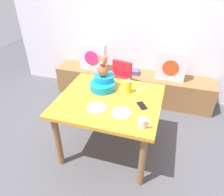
# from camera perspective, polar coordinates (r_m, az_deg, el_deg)

# --- Properties ---
(ground_plane) EXTENTS (8.00, 8.00, 0.00)m
(ground_plane) POSITION_cam_1_polar(r_m,az_deg,el_deg) (2.79, -0.62, -13.07)
(ground_plane) COLOR #4C4C51
(back_wall) EXTENTS (4.40, 0.10, 2.60)m
(back_wall) POSITION_cam_1_polar(r_m,az_deg,el_deg) (3.47, 7.39, 21.10)
(back_wall) COLOR silver
(back_wall) RESTS_ON ground_plane
(window_bench) EXTENTS (2.60, 0.44, 0.46)m
(window_bench) POSITION_cam_1_polar(r_m,az_deg,el_deg) (3.60, 5.37, 3.39)
(window_bench) COLOR olive
(window_bench) RESTS_ON ground_plane
(pillow_floral_left) EXTENTS (0.44, 0.15, 0.44)m
(pillow_floral_left) POSITION_cam_1_polar(r_m,az_deg,el_deg) (3.57, -5.14, 11.12)
(pillow_floral_left) COLOR silver
(pillow_floral_left) RESTS_ON window_bench
(pillow_floral_right) EXTENTS (0.44, 0.15, 0.44)m
(pillow_floral_right) POSITION_cam_1_polar(r_m,az_deg,el_deg) (3.33, 15.66, 8.36)
(pillow_floral_right) COLOR silver
(pillow_floral_right) RESTS_ON window_bench
(book_stack) EXTENTS (0.20, 0.14, 0.06)m
(book_stack) POSITION_cam_1_polar(r_m,az_deg,el_deg) (3.48, 5.77, 7.11)
(book_stack) COLOR #534C88
(book_stack) RESTS_ON window_bench
(dining_table) EXTENTS (1.12, 0.99, 0.74)m
(dining_table) POSITION_cam_1_polar(r_m,az_deg,el_deg) (2.37, -0.71, -2.44)
(dining_table) COLOR orange
(dining_table) RESTS_ON ground_plane
(highchair) EXTENTS (0.38, 0.49, 0.79)m
(highchair) POSITION_cam_1_polar(r_m,az_deg,el_deg) (3.11, 1.69, 4.57)
(highchair) COLOR red
(highchair) RESTS_ON ground_plane
(infant_seat_teal) EXTENTS (0.30, 0.33, 0.16)m
(infant_seat_teal) POSITION_cam_1_polar(r_m,az_deg,el_deg) (2.47, -2.41, 4.09)
(infant_seat_teal) COLOR #128CC2
(infant_seat_teal) RESTS_ON dining_table
(teddy_bear) EXTENTS (0.13, 0.12, 0.25)m
(teddy_bear) POSITION_cam_1_polar(r_m,az_deg,el_deg) (2.38, -2.53, 8.43)
(teddy_bear) COLOR #A95B3E
(teddy_bear) RESTS_ON infant_seat_teal
(ketchup_bottle) EXTENTS (0.07, 0.07, 0.18)m
(ketchup_bottle) POSITION_cam_1_polar(r_m,az_deg,el_deg) (2.39, 4.52, 3.34)
(ketchup_bottle) COLOR gold
(ketchup_bottle) RESTS_ON dining_table
(coffee_mug) EXTENTS (0.12, 0.08, 0.09)m
(coffee_mug) POSITION_cam_1_polar(r_m,az_deg,el_deg) (1.93, 8.34, -6.74)
(coffee_mug) COLOR silver
(coffee_mug) RESTS_ON dining_table
(dinner_plate_near) EXTENTS (0.20, 0.20, 0.01)m
(dinner_plate_near) POSITION_cam_1_polar(r_m,az_deg,el_deg) (2.17, -4.16, -2.64)
(dinner_plate_near) COLOR white
(dinner_plate_near) RESTS_ON dining_table
(dinner_plate_far) EXTENTS (0.20, 0.20, 0.01)m
(dinner_plate_far) POSITION_cam_1_polar(r_m,az_deg,el_deg) (2.09, 2.58, -4.05)
(dinner_plate_far) COLOR white
(dinner_plate_far) RESTS_ON dining_table
(cell_phone) EXTENTS (0.14, 0.16, 0.01)m
(cell_phone) POSITION_cam_1_polar(r_m,az_deg,el_deg) (2.22, 8.13, -2.04)
(cell_phone) COLOR black
(cell_phone) RESTS_ON dining_table
(table_fork) EXTENTS (0.13, 0.14, 0.01)m
(table_fork) POSITION_cam_1_polar(r_m,az_deg,el_deg) (2.52, 8.13, 2.53)
(table_fork) COLOR silver
(table_fork) RESTS_ON dining_table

